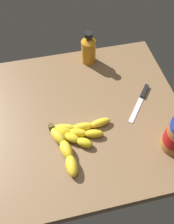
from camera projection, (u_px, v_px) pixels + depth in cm
name	position (u px, v px, depth cm)	size (l,w,h in cm)	color
ground_plane	(83.00, 118.00, 94.58)	(75.42, 69.87, 4.81)	brown
banana_bunch	(73.00, 138.00, 84.79)	(23.08, 21.02, 3.80)	yellow
honey_bottle	(88.00, 49.00, 103.91)	(6.21, 6.21, 14.72)	orange
butter_knife	(141.00, 99.00, 96.10)	(13.63, 16.51, 1.20)	silver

